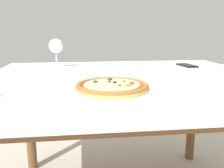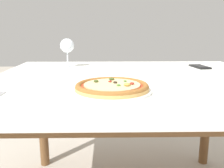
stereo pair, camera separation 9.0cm
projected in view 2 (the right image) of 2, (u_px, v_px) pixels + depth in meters
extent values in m
cube|color=brown|center=(133.00, 84.00, 1.15)|extent=(1.23, 1.07, 0.04)
cube|color=silver|center=(133.00, 79.00, 1.14)|extent=(1.33, 1.17, 0.01)
cylinder|color=brown|center=(42.00, 119.00, 1.68)|extent=(0.06, 0.06, 0.66)
cylinder|color=brown|center=(207.00, 118.00, 1.70)|extent=(0.06, 0.06, 0.66)
cylinder|color=white|center=(112.00, 91.00, 0.90)|extent=(0.29, 0.29, 0.01)
cylinder|color=tan|center=(112.00, 88.00, 0.90)|extent=(0.27, 0.27, 0.01)
torus|color=#935B28|center=(112.00, 86.00, 0.90)|extent=(0.27, 0.27, 0.02)
cylinder|color=#BC381E|center=(112.00, 86.00, 0.90)|extent=(0.22, 0.22, 0.00)
cylinder|color=beige|center=(112.00, 85.00, 0.90)|extent=(0.20, 0.20, 0.00)
ellipsoid|color=#4C7A33|center=(119.00, 85.00, 0.87)|extent=(0.01, 0.01, 0.01)
ellipsoid|color=#A83323|center=(132.00, 83.00, 0.89)|extent=(0.02, 0.02, 0.01)
ellipsoid|color=#425123|center=(96.00, 81.00, 0.93)|extent=(0.02, 0.02, 0.01)
ellipsoid|color=#A83323|center=(110.00, 81.00, 0.93)|extent=(0.01, 0.01, 0.01)
ellipsoid|color=#BC9342|center=(127.00, 84.00, 0.87)|extent=(0.02, 0.02, 0.01)
ellipsoid|color=#2D2319|center=(115.00, 82.00, 0.91)|extent=(0.02, 0.02, 0.01)
ellipsoid|color=#4C7A33|center=(125.00, 81.00, 0.94)|extent=(0.01, 0.01, 0.01)
ellipsoid|color=#425123|center=(112.00, 79.00, 0.97)|extent=(0.02, 0.02, 0.01)
cube|color=silver|center=(1.00, 93.00, 0.88)|extent=(0.01, 0.05, 0.00)
cube|color=silver|center=(3.00, 93.00, 0.88)|extent=(0.01, 0.05, 0.00)
cylinder|color=silver|center=(68.00, 67.00, 1.48)|extent=(0.07, 0.07, 0.00)
cylinder|color=silver|center=(68.00, 59.00, 1.47)|extent=(0.01, 0.01, 0.09)
sphere|color=silver|center=(67.00, 46.00, 1.45)|extent=(0.08, 0.08, 0.08)
cube|color=black|center=(200.00, 67.00, 1.46)|extent=(0.09, 0.15, 0.01)
cube|color=black|center=(200.00, 66.00, 1.46)|extent=(0.08, 0.14, 0.00)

